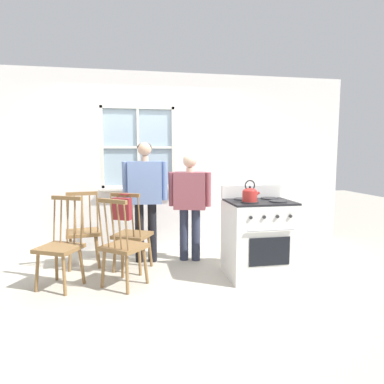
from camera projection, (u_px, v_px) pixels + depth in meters
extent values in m
plane|color=#B2AD9E|center=(158.00, 279.00, 4.08)|extent=(16.00, 16.00, 0.00)
cube|color=white|center=(12.00, 162.00, 4.92)|extent=(2.49, 0.06, 2.70)
cube|color=white|center=(259.00, 161.00, 5.62)|extent=(2.80, 0.06, 2.70)
cube|color=white|center=(140.00, 218.00, 5.36)|extent=(1.11, 0.06, 0.95)
cube|color=white|center=(137.00, 89.00, 5.12)|extent=(1.11, 0.06, 0.51)
cube|color=silver|center=(139.00, 189.00, 5.22)|extent=(1.17, 0.10, 0.03)
cube|color=#9EB7C6|center=(138.00, 147.00, 5.24)|extent=(1.05, 0.01, 1.18)
cube|color=silver|center=(138.00, 147.00, 5.21)|extent=(0.04, 0.02, 1.24)
cube|color=silver|center=(138.00, 147.00, 5.21)|extent=(1.11, 0.02, 0.04)
cube|color=silver|center=(102.00, 147.00, 5.11)|extent=(0.04, 0.03, 1.24)
cube|color=silver|center=(173.00, 147.00, 5.31)|extent=(0.04, 0.03, 1.24)
cube|color=silver|center=(138.00, 107.00, 5.14)|extent=(1.11, 0.03, 0.04)
cube|color=silver|center=(139.00, 186.00, 5.28)|extent=(1.11, 0.03, 0.04)
cube|color=olive|center=(132.00, 235.00, 4.35)|extent=(0.56, 0.55, 0.04)
cylinder|color=olive|center=(150.00, 251.00, 4.48)|extent=(0.09, 0.06, 0.43)
cylinder|color=olive|center=(127.00, 249.00, 4.58)|extent=(0.06, 0.09, 0.43)
cylinder|color=olive|center=(140.00, 258.00, 4.18)|extent=(0.06, 0.09, 0.43)
cylinder|color=olive|center=(115.00, 256.00, 4.27)|extent=(0.09, 0.06, 0.43)
cylinder|color=olive|center=(139.00, 218.00, 4.11)|extent=(0.05, 0.07, 0.52)
cylinder|color=olive|center=(132.00, 218.00, 4.13)|extent=(0.05, 0.07, 0.52)
cylinder|color=olive|center=(126.00, 217.00, 4.16)|extent=(0.05, 0.07, 0.52)
cylinder|color=olive|center=(119.00, 217.00, 4.18)|extent=(0.05, 0.07, 0.52)
cylinder|color=olive|center=(113.00, 217.00, 4.21)|extent=(0.05, 0.07, 0.52)
cube|color=olive|center=(125.00, 195.00, 4.12)|extent=(0.36, 0.21, 0.04)
cube|color=olive|center=(59.00, 248.00, 3.76)|extent=(0.55, 0.55, 0.04)
cylinder|color=olive|center=(37.00, 272.00, 3.68)|extent=(0.09, 0.06, 0.43)
cylinder|color=olive|center=(64.00, 275.00, 3.59)|extent=(0.06, 0.09, 0.43)
cylinder|color=olive|center=(56.00, 263.00, 3.99)|extent=(0.06, 0.09, 0.43)
cylinder|color=olive|center=(82.00, 266.00, 3.90)|extent=(0.09, 0.06, 0.43)
cylinder|color=olive|center=(54.00, 221.00, 3.94)|extent=(0.05, 0.07, 0.52)
cylinder|color=olive|center=(61.00, 222.00, 3.92)|extent=(0.05, 0.07, 0.52)
cylinder|color=olive|center=(68.00, 222.00, 3.89)|extent=(0.05, 0.07, 0.52)
cylinder|color=olive|center=(75.00, 222.00, 3.87)|extent=(0.05, 0.07, 0.52)
cylinder|color=olive|center=(82.00, 223.00, 3.84)|extent=(0.05, 0.07, 0.52)
cube|color=olive|center=(67.00, 198.00, 3.86)|extent=(0.36, 0.21, 0.04)
cube|color=olive|center=(124.00, 247.00, 3.82)|extent=(0.58, 0.58, 0.04)
cylinder|color=olive|center=(145.00, 266.00, 3.90)|extent=(0.09, 0.05, 0.43)
cylinder|color=olive|center=(123.00, 261.00, 4.07)|extent=(0.05, 0.09, 0.43)
cylinder|color=olive|center=(127.00, 274.00, 3.62)|extent=(0.05, 0.09, 0.43)
cylinder|color=olive|center=(103.00, 269.00, 3.79)|extent=(0.09, 0.05, 0.43)
cylinder|color=olive|center=(126.00, 229.00, 3.55)|extent=(0.06, 0.07, 0.52)
cylinder|color=olive|center=(120.00, 228.00, 3.59)|extent=(0.06, 0.07, 0.52)
cylinder|color=olive|center=(113.00, 227.00, 3.64)|extent=(0.06, 0.07, 0.52)
cylinder|color=olive|center=(107.00, 226.00, 3.68)|extent=(0.06, 0.07, 0.52)
cylinder|color=olive|center=(101.00, 225.00, 3.73)|extent=(0.06, 0.07, 0.52)
cube|color=olive|center=(112.00, 201.00, 3.61)|extent=(0.32, 0.28, 0.04)
cube|color=olive|center=(83.00, 233.00, 4.49)|extent=(0.47, 0.46, 0.04)
cylinder|color=olive|center=(96.00, 246.00, 4.72)|extent=(0.07, 0.07, 0.43)
cylinder|color=olive|center=(70.00, 248.00, 4.61)|extent=(0.07, 0.07, 0.43)
cylinder|color=olive|center=(98.00, 252.00, 4.42)|extent=(0.07, 0.07, 0.43)
cylinder|color=olive|center=(70.00, 255.00, 4.31)|extent=(0.07, 0.07, 0.43)
cylinder|color=olive|center=(97.00, 214.00, 4.36)|extent=(0.03, 0.07, 0.52)
cylinder|color=olive|center=(90.00, 215.00, 4.33)|extent=(0.03, 0.07, 0.52)
cylinder|color=olive|center=(83.00, 215.00, 4.30)|extent=(0.03, 0.07, 0.52)
cylinder|color=olive|center=(75.00, 216.00, 4.27)|extent=(0.03, 0.07, 0.52)
cylinder|color=olive|center=(67.00, 216.00, 4.24)|extent=(0.03, 0.07, 0.52)
cube|color=olive|center=(82.00, 194.00, 4.27)|extent=(0.38, 0.10, 0.04)
cylinder|color=black|center=(140.00, 233.00, 4.66)|extent=(0.12, 0.12, 0.81)
cylinder|color=black|center=(152.00, 233.00, 4.68)|extent=(0.12, 0.12, 0.81)
cube|color=#6B84B7|center=(145.00, 182.00, 4.59)|extent=(0.47, 0.25, 0.57)
cylinder|color=#6B84B7|center=(125.00, 181.00, 4.54)|extent=(0.09, 0.12, 0.53)
cylinder|color=#6B84B7|center=(165.00, 181.00, 4.59)|extent=(0.09, 0.12, 0.53)
cylinder|color=tan|center=(145.00, 159.00, 4.55)|extent=(0.10, 0.10, 0.07)
sphere|color=tan|center=(145.00, 149.00, 4.54)|extent=(0.18, 0.18, 0.18)
ellipsoid|color=black|center=(145.00, 148.00, 4.55)|extent=(0.19, 0.19, 0.15)
cylinder|color=#2D3347|center=(184.00, 234.00, 4.75)|extent=(0.12, 0.12, 0.72)
cylinder|color=#2D3347|center=(196.00, 235.00, 4.73)|extent=(0.12, 0.12, 0.72)
cube|color=#934C56|center=(190.00, 191.00, 4.67)|extent=(0.47, 0.32, 0.51)
cylinder|color=#934C56|center=(171.00, 189.00, 4.67)|extent=(0.10, 0.13, 0.47)
cylinder|color=#934C56|center=(208.00, 189.00, 4.62)|extent=(0.10, 0.13, 0.47)
cylinder|color=beige|center=(190.00, 170.00, 4.64)|extent=(0.10, 0.10, 0.06)
sphere|color=beige|center=(190.00, 161.00, 4.62)|extent=(0.18, 0.18, 0.18)
ellipsoid|color=silver|center=(190.00, 159.00, 4.63)|extent=(0.19, 0.19, 0.15)
cube|color=white|center=(259.00, 240.00, 4.12)|extent=(0.77, 0.64, 0.90)
cube|color=black|center=(260.00, 202.00, 4.07)|extent=(0.76, 0.61, 0.02)
cylinder|color=#2D2D30|center=(250.00, 202.00, 3.91)|extent=(0.20, 0.20, 0.02)
cylinder|color=#2D2D30|center=(278.00, 201.00, 3.98)|extent=(0.20, 0.20, 0.02)
cylinder|color=#2D2D30|center=(242.00, 199.00, 4.16)|extent=(0.20, 0.20, 0.02)
cylinder|color=#2D2D30|center=(269.00, 198.00, 4.22)|extent=(0.20, 0.20, 0.02)
cube|color=white|center=(251.00, 191.00, 4.34)|extent=(0.77, 0.06, 0.16)
cube|color=black|center=(270.00, 252.00, 3.81)|extent=(0.48, 0.01, 0.32)
cylinder|color=silver|center=(271.00, 230.00, 3.76)|extent=(0.54, 0.02, 0.02)
cylinder|color=#232326|center=(251.00, 218.00, 3.72)|extent=(0.04, 0.02, 0.04)
cylinder|color=#232326|center=(264.00, 217.00, 3.75)|extent=(0.04, 0.02, 0.04)
cylinder|color=#232326|center=(277.00, 217.00, 3.77)|extent=(0.04, 0.02, 0.04)
cylinder|color=#232326|center=(290.00, 216.00, 3.80)|extent=(0.04, 0.02, 0.04)
cylinder|color=red|center=(250.00, 196.00, 3.90)|extent=(0.17, 0.17, 0.12)
ellipsoid|color=red|center=(250.00, 191.00, 3.90)|extent=(0.16, 0.16, 0.07)
sphere|color=black|center=(250.00, 187.00, 3.89)|extent=(0.03, 0.03, 0.03)
cylinder|color=red|center=(256.00, 194.00, 3.92)|extent=(0.08, 0.03, 0.07)
torus|color=black|center=(250.00, 185.00, 3.89)|extent=(0.12, 0.01, 0.12)
cylinder|color=beige|center=(148.00, 185.00, 5.23)|extent=(0.16, 0.16, 0.08)
cylinder|color=#33261C|center=(148.00, 183.00, 5.23)|extent=(0.14, 0.14, 0.01)
cone|color=#2D7038|center=(149.00, 177.00, 5.23)|extent=(0.06, 0.05, 0.18)
cone|color=#2D7038|center=(147.00, 180.00, 5.24)|extent=(0.04, 0.05, 0.09)
cone|color=#2D7038|center=(146.00, 177.00, 5.20)|extent=(0.09, 0.06, 0.19)
cone|color=#2D7038|center=(148.00, 180.00, 5.20)|extent=(0.04, 0.05, 0.08)
cube|color=maroon|center=(122.00, 209.00, 4.06)|extent=(0.24, 0.18, 0.26)
torus|color=maroon|center=(125.00, 194.00, 4.11)|extent=(0.17, 0.17, 0.01)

